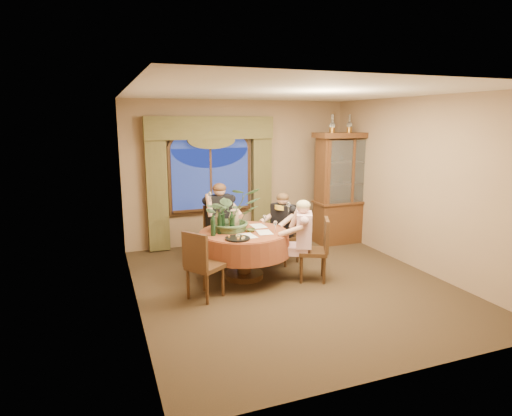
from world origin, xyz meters
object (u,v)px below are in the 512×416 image
object	(u,v)px
dining_table	(244,254)
wine_bottle_0	(213,225)
china_cabinet	(347,188)
wine_bottle_5	(232,222)
centerpiece_plant	(231,193)
wine_bottle_1	(219,223)
wine_bottle_4	(217,221)
chair_back	(219,234)
oil_lamp_right	(366,123)
oil_lamp_center	(350,123)
chair_front_left	(205,265)
oil_lamp_left	(332,124)
stoneware_vase	(234,220)
person_scarf	(283,228)
wine_bottle_3	(222,219)
person_pink	(304,240)
olive_bowl	(251,230)
chair_right	(313,250)
person_back	(219,222)
wine_bottle_2	(231,221)
chair_back_right	(284,236)

from	to	relation	value
dining_table	wine_bottle_0	bearing A→B (deg)	-170.40
china_cabinet	wine_bottle_5	bearing A→B (deg)	-155.99
wine_bottle_5	centerpiece_plant	bearing A→B (deg)	74.05
wine_bottle_1	wine_bottle_4	distance (m)	0.10
chair_back	wine_bottle_0	size ratio (longest dim) A/B	2.91
wine_bottle_1	oil_lamp_right	bearing A→B (deg)	19.97
oil_lamp_right	wine_bottle_1	bearing A→B (deg)	-160.03
oil_lamp_center	centerpiece_plant	bearing A→B (deg)	-158.82
chair_front_left	centerpiece_plant	xyz separation A→B (m)	(0.60, 0.70, 0.85)
oil_lamp_left	stoneware_vase	bearing A→B (deg)	-155.32
chair_back	centerpiece_plant	size ratio (longest dim) A/B	0.98
stoneware_vase	oil_lamp_left	bearing A→B (deg)	24.68
oil_lamp_center	person_scarf	bearing A→B (deg)	-155.82
oil_lamp_right	wine_bottle_3	bearing A→B (deg)	-163.06
person_pink	wine_bottle_0	bearing A→B (deg)	102.58
chair_back	wine_bottle_4	xyz separation A→B (m)	(-0.26, -0.84, 0.44)
china_cabinet	person_scarf	size ratio (longest dim) A/B	1.78
stoneware_vase	olive_bowl	world-z (taller)	stoneware_vase
chair_front_left	wine_bottle_0	distance (m)	0.68
dining_table	person_pink	xyz separation A→B (m)	(0.83, -0.40, 0.25)
china_cabinet	olive_bowl	world-z (taller)	china_cabinet
oil_lamp_center	oil_lamp_right	distance (m)	0.38
oil_lamp_right	wine_bottle_3	xyz separation A→B (m)	(-3.23, -0.98, -1.44)
chair_right	person_back	world-z (taller)	person_back
person_pink	person_back	xyz separation A→B (m)	(-0.94, 1.40, 0.06)
wine_bottle_5	dining_table	bearing A→B (deg)	7.47
oil_lamp_right	person_back	xyz separation A→B (m)	(-3.07, -0.21, -1.67)
chair_back	wine_bottle_5	bearing A→B (deg)	77.97
olive_bowl	wine_bottle_2	bearing A→B (deg)	162.32
chair_right	wine_bottle_4	bearing A→B (deg)	93.19
person_pink	wine_bottle_5	distance (m)	1.13
person_scarf	oil_lamp_left	bearing A→B (deg)	-87.16
chair_back_right	wine_bottle_4	xyz separation A→B (m)	(-1.27, -0.35, 0.44)
dining_table	wine_bottle_2	world-z (taller)	wine_bottle_2
chair_back	wine_bottle_3	distance (m)	0.84
person_pink	oil_lamp_left	bearing A→B (deg)	-14.49
wine_bottle_1	wine_bottle_5	world-z (taller)	same
person_scarf	stoneware_vase	world-z (taller)	person_scarf
chair_back	person_scarf	size ratio (longest dim) A/B	0.78
dining_table	wine_bottle_3	distance (m)	0.65
person_scarf	centerpiece_plant	bearing A→B (deg)	78.65
person_scarf	person_back	bearing A→B (deg)	32.72
wine_bottle_4	wine_bottle_3	bearing A→B (deg)	47.71
wine_bottle_0	wine_bottle_4	world-z (taller)	same
chair_back	dining_table	bearing A→B (deg)	90.00
olive_bowl	wine_bottle_3	distance (m)	0.49
dining_table	wine_bottle_3	size ratio (longest dim) A/B	4.40
wine_bottle_0	wine_bottle_1	size ratio (longest dim) A/B	1.00
person_back	dining_table	bearing A→B (deg)	90.00
wine_bottle_1	oil_lamp_center	bearing A→B (deg)	22.29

